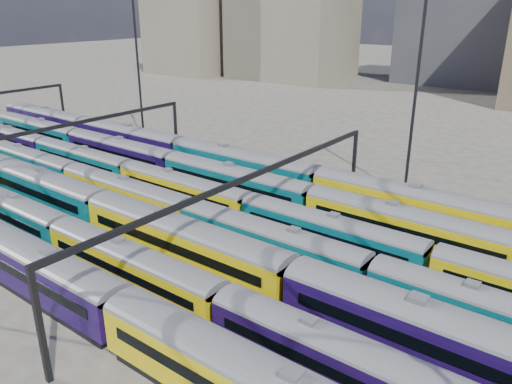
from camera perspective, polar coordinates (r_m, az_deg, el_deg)
The scene contains 12 objects.
ground at distance 51.94m, azimuth -9.42°, elevation -4.26°, with size 500.00×500.00×0.00m, color #48443D.
rake_0 at distance 42.91m, azimuth -24.13°, elevation -7.39°, with size 148.80×3.11×5.24m.
rake_1 at distance 41.08m, azimuth -14.06°, elevation -7.86°, with size 94.36×2.77×4.64m.
rake_2 at distance 60.43m, azimuth -23.57°, elevation 0.80°, with size 111.68×3.27×5.52m.
rake_3 at distance 49.39m, azimuth -7.71°, elevation -2.36°, with size 115.33×2.81×4.73m.
rake_4 at distance 50.72m, azimuth -0.96°, elevation -1.62°, with size 112.06×2.74×4.59m.
rake_5 at distance 57.73m, azimuth -2.47°, elevation 1.44°, with size 102.70×3.01×5.07m.
rake_6 at distance 57.11m, azimuth 7.11°, elevation 1.29°, with size 132.51×3.23×5.45m.
gantry_1 at distance 65.17m, azimuth -22.10°, elevation 5.95°, with size 0.35×40.35×8.03m.
gantry_2 at distance 43.04m, azimuth -0.70°, elevation 0.49°, with size 0.35×40.35×8.03m.
mast_1 at distance 84.67m, azimuth -13.43°, elevation 14.89°, with size 1.40×0.50×25.60m.
mast_3 at distance 59.76m, azimuth 17.96°, elevation 12.30°, with size 1.40×0.50×25.60m.
Camera 1 is at (34.92, -31.83, 21.57)m, focal length 35.00 mm.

